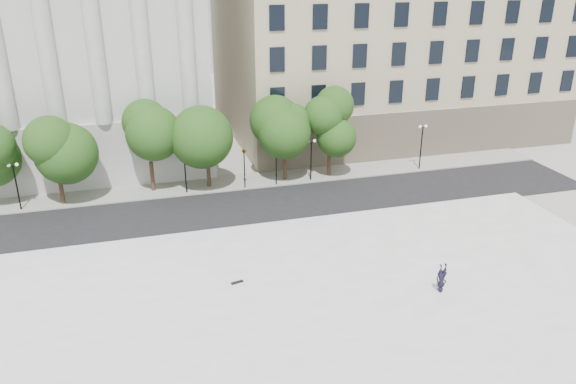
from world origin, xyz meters
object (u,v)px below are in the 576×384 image
Objects in this scene: person_lying at (441,288)px; skateboard at (237,282)px; traffic_light_west at (244,149)px; traffic_light_east at (276,147)px.

person_lying is 2.35× the size of skateboard.
person_lying is at bearing -34.43° from skateboard.
traffic_light_west is 22.15m from person_lying.
traffic_light_west reaches higher than skateboard.
traffic_light_east is at bearing 0.00° from traffic_light_west.
skateboard is (-3.86, -16.26, -3.22)m from traffic_light_west.
person_lying is (7.71, -20.55, -3.01)m from traffic_light_west.
person_lying is at bearing -69.44° from traffic_light_west.
traffic_light_west is at bearing 180.00° from traffic_light_east.
skateboard is at bearing 161.39° from person_lying.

